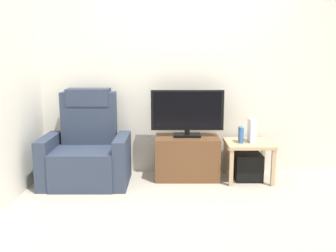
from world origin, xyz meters
The scene contains 10 objects.
ground_plane centered at (0.00, 0.00, 0.00)m, with size 6.40×6.40×0.00m, color #B2A899.
wall_back centered at (0.00, 1.13, 1.30)m, with size 6.40×0.06×2.60m, color silver.
wall_side centered at (-1.88, 0.00, 1.30)m, with size 0.06×4.48×2.60m, color silver.
tv_stand centered at (-0.04, 0.83, 0.25)m, with size 0.76×0.48×0.51m.
television centered at (-0.04, 0.85, 0.80)m, with size 0.87×0.20×0.56m.
recliner_armchair centered at (-1.22, 0.67, 0.37)m, with size 0.98×0.78×1.08m.
side_table centered at (0.68, 0.76, 0.39)m, with size 0.54×0.54×0.46m.
subwoofer_box centered at (0.68, 0.76, 0.16)m, with size 0.32×0.32×0.32m, color black.
book_upright centered at (0.58, 0.74, 0.55)m, with size 0.04×0.13×0.18m, color #3366B2.
game_console centered at (0.72, 0.77, 0.60)m, with size 0.07×0.20×0.27m, color white.
Camera 1 is at (-0.27, -3.66, 1.48)m, focal length 40.98 mm.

